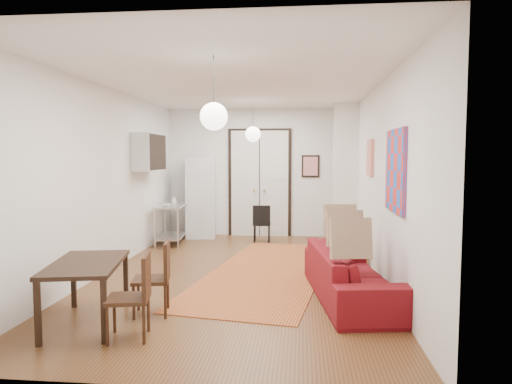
# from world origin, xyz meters

# --- Properties ---
(floor) EXTENTS (7.00, 7.00, 0.00)m
(floor) POSITION_xyz_m (0.00, 0.00, 0.00)
(floor) COLOR brown
(floor) RESTS_ON ground
(ceiling) EXTENTS (4.20, 7.00, 0.02)m
(ceiling) POSITION_xyz_m (0.00, 0.00, 2.90)
(ceiling) COLOR white
(ceiling) RESTS_ON wall_back
(wall_back) EXTENTS (4.20, 0.02, 2.90)m
(wall_back) POSITION_xyz_m (0.00, 3.50, 1.45)
(wall_back) COLOR white
(wall_back) RESTS_ON floor
(wall_front) EXTENTS (4.20, 0.02, 2.90)m
(wall_front) POSITION_xyz_m (0.00, -3.50, 1.45)
(wall_front) COLOR white
(wall_front) RESTS_ON floor
(wall_left) EXTENTS (0.02, 7.00, 2.90)m
(wall_left) POSITION_xyz_m (-2.10, 0.00, 1.45)
(wall_left) COLOR white
(wall_left) RESTS_ON floor
(wall_right) EXTENTS (0.02, 7.00, 2.90)m
(wall_right) POSITION_xyz_m (2.10, 0.00, 1.45)
(wall_right) COLOR white
(wall_right) RESTS_ON floor
(double_doors) EXTENTS (1.44, 0.06, 2.50)m
(double_doors) POSITION_xyz_m (0.00, 3.46, 1.20)
(double_doors) COLOR silver
(double_doors) RESTS_ON wall_back
(stub_partition) EXTENTS (0.50, 0.10, 2.90)m
(stub_partition) POSITION_xyz_m (1.85, 2.55, 1.45)
(stub_partition) COLOR white
(stub_partition) RESTS_ON floor
(wall_cabinet) EXTENTS (0.35, 1.00, 0.70)m
(wall_cabinet) POSITION_xyz_m (-1.92, 1.50, 1.90)
(wall_cabinet) COLOR silver
(wall_cabinet) RESTS_ON wall_left
(painting_popart) EXTENTS (0.05, 1.00, 1.00)m
(painting_popart) POSITION_xyz_m (2.08, -1.25, 1.65)
(painting_popart) COLOR red
(painting_popart) RESTS_ON wall_right
(painting_abstract) EXTENTS (0.05, 0.50, 0.60)m
(painting_abstract) POSITION_xyz_m (2.08, 0.80, 1.80)
(painting_abstract) COLOR beige
(painting_abstract) RESTS_ON wall_right
(poster_back) EXTENTS (0.40, 0.03, 0.50)m
(poster_back) POSITION_xyz_m (1.15, 3.47, 1.60)
(poster_back) COLOR red
(poster_back) RESTS_ON wall_back
(print_left) EXTENTS (0.03, 0.44, 0.54)m
(print_left) POSITION_xyz_m (-2.07, 2.00, 1.95)
(print_left) COLOR #9B6340
(print_left) RESTS_ON wall_left
(pendant_back) EXTENTS (0.30, 0.30, 0.80)m
(pendant_back) POSITION_xyz_m (0.00, 2.00, 2.25)
(pendant_back) COLOR silver
(pendant_back) RESTS_ON ceiling
(pendant_front) EXTENTS (0.30, 0.30, 0.80)m
(pendant_front) POSITION_xyz_m (0.00, -2.00, 2.25)
(pendant_front) COLOR silver
(pendant_front) RESTS_ON ceiling
(kilim_rug) EXTENTS (2.36, 4.71, 0.01)m
(kilim_rug) POSITION_xyz_m (0.43, 0.21, 0.01)
(kilim_rug) COLOR #BA602E
(kilim_rug) RESTS_ON floor
(sofa) EXTENTS (1.18, 2.35, 0.66)m
(sofa) POSITION_xyz_m (1.59, -1.09, 0.33)
(sofa) COLOR maroon
(sofa) RESTS_ON floor
(coffee_table) EXTENTS (0.77, 0.43, 0.34)m
(coffee_table) POSITION_xyz_m (1.70, 0.92, 0.30)
(coffee_table) COLOR #AD7E51
(coffee_table) RESTS_ON floor
(potted_plant) EXTENTS (0.26, 0.30, 0.33)m
(potted_plant) POSITION_xyz_m (1.75, 0.92, 0.51)
(potted_plant) COLOR #39632C
(potted_plant) RESTS_ON coffee_table
(kitchen_counter) EXTENTS (0.64, 1.11, 0.82)m
(kitchen_counter) POSITION_xyz_m (-1.75, 2.30, 0.51)
(kitchen_counter) COLOR silver
(kitchen_counter) RESTS_ON floor
(bowl) EXTENTS (0.21, 0.21, 0.05)m
(bowl) POSITION_xyz_m (-1.75, 2.00, 0.84)
(bowl) COLOR silver
(bowl) RESTS_ON kitchen_counter
(soap_bottle) EXTENTS (0.09, 0.08, 0.17)m
(soap_bottle) POSITION_xyz_m (-1.75, 2.55, 0.90)
(soap_bottle) COLOR teal
(soap_bottle) RESTS_ON kitchen_counter
(fridge) EXTENTS (0.72, 0.72, 1.80)m
(fridge) POSITION_xyz_m (-1.30, 3.15, 0.90)
(fridge) COLOR silver
(fridge) RESTS_ON floor
(dining_table) EXTENTS (0.93, 1.35, 0.68)m
(dining_table) POSITION_xyz_m (-1.37, -2.24, 0.61)
(dining_table) COLOR black
(dining_table) RESTS_ON floor
(dining_chair_near) EXTENTS (0.47, 0.61, 0.85)m
(dining_chair_near) POSITION_xyz_m (-0.77, -1.81, 0.49)
(dining_chair_near) COLOR #3C2013
(dining_chair_near) RESTS_ON floor
(dining_chair_far) EXTENTS (0.47, 0.61, 0.85)m
(dining_chair_far) POSITION_xyz_m (-0.77, -2.51, 0.49)
(dining_chair_far) COLOR #3C2013
(dining_chair_far) RESTS_ON floor
(black_side_chair) EXTENTS (0.38, 0.38, 0.80)m
(black_side_chair) POSITION_xyz_m (0.12, 2.74, 0.46)
(black_side_chair) COLOR black
(black_side_chair) RESTS_ON floor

